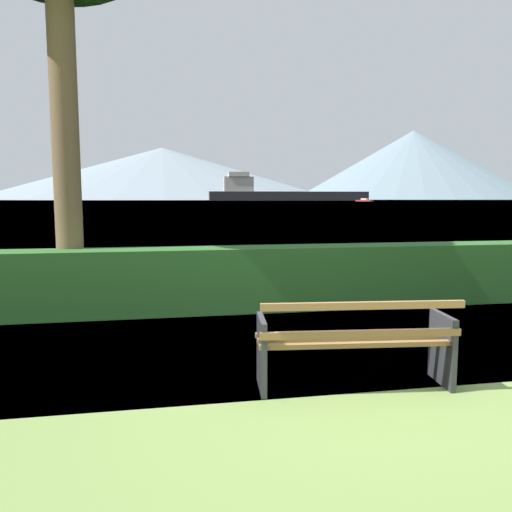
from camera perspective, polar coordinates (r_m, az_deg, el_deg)
The scene contains 7 objects.
ground_plane at distance 5.00m, azimuth 10.81°, elevation -14.16°, with size 1400.00×1400.00×0.00m, color olive.
water_surface at distance 314.16m, azimuth -10.32°, elevation 6.18°, with size 620.00×620.00×0.00m, color slate.
park_bench at distance 4.81m, azimuth 11.12°, elevation -9.63°, with size 1.85×0.75×0.87m.
hedge_row at distance 8.04m, azimuth 2.04°, elevation -2.46°, with size 10.99×0.70×0.99m, color #285B23.
cargo_ship_large at distance 315.60m, azimuth 2.36°, elevation 7.16°, with size 99.80×18.00×17.30m.
fishing_boat_near at distance 249.67m, azimuth 12.18°, elevation 6.18°, with size 7.19×8.39×1.55m.
distant_hills at distance 552.67m, azimuth -13.21°, elevation 9.59°, with size 887.52×374.03×77.53m.
Camera 1 is at (-1.74, -4.35, 1.76)m, focal length 35.34 mm.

